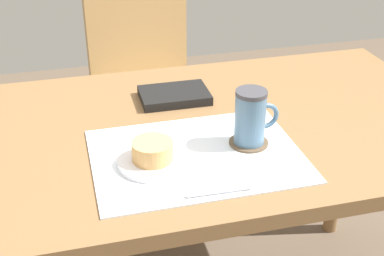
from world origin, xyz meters
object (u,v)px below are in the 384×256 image
(coffee_mug, at_px, (251,117))
(small_book, at_px, (174,95))
(dining_table, at_px, (205,150))
(wooden_chair, at_px, (149,84))
(pastry_plate, at_px, (153,162))
(pastry, at_px, (152,151))

(coffee_mug, height_order, small_book, coffee_mug)
(dining_table, bearing_deg, wooden_chair, 91.43)
(coffee_mug, bearing_deg, dining_table, 119.73)
(wooden_chair, xyz_separation_m, coffee_mug, (0.09, -0.83, 0.27))
(pastry_plate, xyz_separation_m, pastry, (0.00, 0.00, 0.03))
(wooden_chair, xyz_separation_m, pastry, (-0.14, -0.85, 0.24))
(pastry, bearing_deg, wooden_chair, 80.52)
(coffee_mug, bearing_deg, small_book, 112.30)
(dining_table, xyz_separation_m, coffee_mug, (0.07, -0.12, 0.15))
(pastry_plate, bearing_deg, dining_table, 43.13)
(small_book, bearing_deg, pastry_plate, -110.39)
(pastry_plate, bearing_deg, pastry, 0.00)
(pastry, xyz_separation_m, small_book, (0.12, 0.30, -0.03))
(dining_table, distance_m, coffee_mug, 0.20)
(wooden_chair, height_order, small_book, wooden_chair)
(pastry_plate, relative_size, small_book, 0.84)
(pastry, distance_m, coffee_mug, 0.23)
(pastry_plate, distance_m, small_book, 0.33)
(dining_table, relative_size, coffee_mug, 10.21)
(dining_table, relative_size, pastry_plate, 8.60)
(dining_table, relative_size, wooden_chair, 1.38)
(wooden_chair, distance_m, pastry, 0.90)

